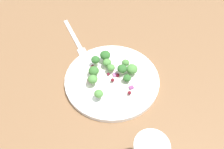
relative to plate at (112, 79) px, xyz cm
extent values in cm
cube|color=brown|center=(-0.95, 1.13, -1.86)|extent=(180.00, 180.00, 2.00)
cylinder|color=white|center=(0.00, 0.00, -0.26)|extent=(24.82, 24.82, 1.20)
torus|color=white|center=(0.00, 0.00, 0.34)|extent=(23.83, 23.83, 1.00)
cylinder|color=white|center=(0.00, 0.00, 0.44)|extent=(14.40, 14.40, 0.20)
cylinder|color=#9EC684|center=(1.33, -1.49, 1.40)|extent=(0.77, 0.77, 0.77)
ellipsoid|color=#4C843D|center=(1.33, -1.49, 2.33)|extent=(2.05, 2.05, 1.54)
cylinder|color=#9EC684|center=(3.29, -2.45, 1.17)|extent=(0.88, 0.88, 0.88)
ellipsoid|color=#4C843D|center=(3.29, -2.45, 2.22)|extent=(2.34, 2.34, 1.75)
cylinder|color=#8EB77A|center=(4.99, -4.06, 1.39)|extent=(1.08, 1.08, 1.08)
ellipsoid|color=#2D6028|center=(4.99, -4.06, 2.68)|extent=(2.88, 2.88, 2.16)
cylinder|color=#8EB77A|center=(-1.30, 7.06, 1.38)|extent=(0.82, 0.82, 0.82)
ellipsoid|color=#4C843D|center=(-1.30, 7.06, 2.36)|extent=(2.19, 2.19, 1.64)
cylinder|color=#8EB77A|center=(-0.74, -5.04, 1.49)|extent=(0.75, 0.75, 0.75)
ellipsoid|color=#477A38|center=(-0.74, -5.04, 2.39)|extent=(1.99, 1.99, 1.49)
cylinder|color=#ADD18E|center=(-1.47, -2.50, 1.60)|extent=(0.94, 0.94, 0.94)
ellipsoid|color=#2D6028|center=(-1.47, -2.50, 2.73)|extent=(2.52, 2.52, 1.89)
cylinder|color=#9EC684|center=(6.23, -1.28, 1.52)|extent=(0.88, 0.88, 0.88)
ellipsoid|color=#2D6028|center=(6.23, -1.28, 2.58)|extent=(2.34, 2.34, 1.76)
cylinder|color=#9EC684|center=(-3.84, -1.17, 0.98)|extent=(0.78, 0.78, 0.78)
ellipsoid|color=#2D6028|center=(-3.84, -1.17, 1.91)|extent=(2.07, 2.07, 1.55)
cylinder|color=#ADD18E|center=(4.46, 1.86, 0.99)|extent=(1.02, 1.02, 1.02)
ellipsoid|color=#386B2D|center=(4.46, 1.86, 2.21)|extent=(2.72, 2.72, 2.04)
cylinder|color=#9EC684|center=(-3.55, -4.06, 1.13)|extent=(1.10, 1.10, 1.10)
ellipsoid|color=#4C843D|center=(-3.55, -4.06, 2.44)|extent=(2.93, 2.93, 2.20)
cylinder|color=#9EC684|center=(2.77, 4.50, 1.54)|extent=(0.93, 0.93, 0.93)
ellipsoid|color=#4C843D|center=(2.77, 4.50, 2.66)|extent=(2.49, 2.49, 1.87)
sphere|color=#4C0A14|center=(4.20, 4.30, 1.33)|extent=(0.99, 0.99, 0.99)
sphere|color=maroon|center=(-0.80, 1.35, 1.40)|extent=(0.93, 0.93, 0.93)
sphere|color=maroon|center=(1.32, -0.22, 0.92)|extent=(0.73, 0.73, 0.73)
sphere|color=maroon|center=(6.64, -0.27, 0.77)|extent=(0.77, 0.77, 0.77)
sphere|color=maroon|center=(1.08, -2.14, 1.16)|extent=(0.72, 0.72, 0.72)
sphere|color=maroon|center=(-6.55, 2.03, 1.28)|extent=(0.94, 0.94, 0.94)
sphere|color=maroon|center=(-0.83, -1.27, 0.93)|extent=(0.95, 0.95, 0.95)
cube|color=#A35B93|center=(-0.26, -1.20, 0.75)|extent=(1.71, 1.71, 0.41)
cube|color=#843D75|center=(-5.92, 0.09, 0.76)|extent=(1.34, 1.43, 0.41)
cube|color=#A35B93|center=(-0.19, 5.99, 0.63)|extent=(1.45, 1.48, 0.41)
cube|color=silver|center=(21.00, -8.59, -0.61)|extent=(13.49, 8.73, 0.50)
cube|color=silver|center=(13.02, -3.81, -0.61)|extent=(4.32, 3.91, 0.50)
camera|label=1|loc=(-21.19, 31.27, 47.62)|focal=36.99mm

